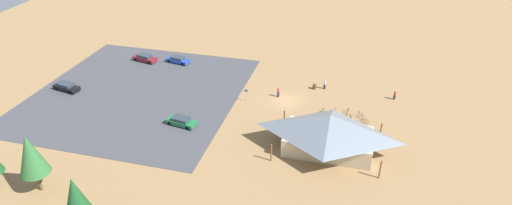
{
  "coord_description": "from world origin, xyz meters",
  "views": [
    {
      "loc": [
        -10.6,
        60.15,
        34.98
      ],
      "look_at": [
        4.09,
        3.8,
        1.2
      ],
      "focal_mm": 29.95,
      "sensor_mm": 36.0,
      "label": 1
    }
  ],
  "objects_px": {
    "car_black_by_curb": "(66,87)",
    "visitor_at_bikes": "(325,84)",
    "pine_midwest": "(30,155)",
    "bicycle_red_edge_north": "(363,122)",
    "car_maroon_back_corner": "(145,58)",
    "trash_bin": "(314,87)",
    "lot_sign": "(246,93)",
    "bicycle_white_trailside": "(335,111)",
    "bicycle_silver_near_porch": "(348,111)",
    "visitor_near_lot": "(278,92)",
    "bicycle_teal_lone_west": "(322,112)",
    "bicycle_purple_yard_left": "(361,116)",
    "bicycle_orange_yard_front": "(351,118)",
    "visitor_by_pavilion": "(395,95)",
    "car_green_near_entry": "(181,121)",
    "car_blue_inner_stall": "(178,60)",
    "pine_far_east": "(77,200)",
    "bike_pavilion": "(329,131)"
  },
  "relations": [
    {
      "from": "bicycle_red_edge_north",
      "to": "car_black_by_curb",
      "type": "distance_m",
      "value": 49.65
    },
    {
      "from": "bicycle_teal_lone_west",
      "to": "bicycle_silver_near_porch",
      "type": "height_order",
      "value": "bicycle_teal_lone_west"
    },
    {
      "from": "bicycle_red_edge_north",
      "to": "visitor_near_lot",
      "type": "relative_size",
      "value": 0.9
    },
    {
      "from": "bicycle_white_trailside",
      "to": "visitor_by_pavilion",
      "type": "bearing_deg",
      "value": -143.13
    },
    {
      "from": "bicycle_red_edge_north",
      "to": "bicycle_purple_yard_left",
      "type": "distance_m",
      "value": 1.7
    },
    {
      "from": "pine_midwest",
      "to": "bicycle_orange_yard_front",
      "type": "xyz_separation_m",
      "value": [
        -35.11,
        -25.25,
        -4.85
      ]
    },
    {
      "from": "pine_midwest",
      "to": "bicycle_red_edge_north",
      "type": "distance_m",
      "value": 44.72
    },
    {
      "from": "trash_bin",
      "to": "car_maroon_back_corner",
      "type": "xyz_separation_m",
      "value": [
        33.64,
        -2.97,
        0.29
      ]
    },
    {
      "from": "bike_pavilion",
      "to": "visitor_at_bikes",
      "type": "distance_m",
      "value": 17.9
    },
    {
      "from": "lot_sign",
      "to": "visitor_by_pavilion",
      "type": "xyz_separation_m",
      "value": [
        -23.57,
        -6.67,
        -0.56
      ]
    },
    {
      "from": "car_black_by_curb",
      "to": "visitor_near_lot",
      "type": "xyz_separation_m",
      "value": [
        -35.54,
        -7.03,
        0.22
      ]
    },
    {
      "from": "car_black_by_curb",
      "to": "visitor_at_bikes",
      "type": "height_order",
      "value": "visitor_at_bikes"
    },
    {
      "from": "trash_bin",
      "to": "car_black_by_curb",
      "type": "bearing_deg",
      "value": 15.43
    },
    {
      "from": "bicycle_teal_lone_west",
      "to": "car_green_near_entry",
      "type": "height_order",
      "value": "car_green_near_entry"
    },
    {
      "from": "bike_pavilion",
      "to": "car_blue_inner_stall",
      "type": "distance_m",
      "value": 37.74
    },
    {
      "from": "pine_far_east",
      "to": "visitor_by_pavilion",
      "type": "height_order",
      "value": "pine_far_east"
    },
    {
      "from": "trash_bin",
      "to": "visitor_near_lot",
      "type": "xyz_separation_m",
      "value": [
        5.46,
        4.28,
        0.5
      ]
    },
    {
      "from": "pine_far_east",
      "to": "bicycle_red_edge_north",
      "type": "relative_size",
      "value": 5.13
    },
    {
      "from": "lot_sign",
      "to": "pine_midwest",
      "type": "relative_size",
      "value": 0.28
    },
    {
      "from": "bike_pavilion",
      "to": "car_black_by_curb",
      "type": "distance_m",
      "value": 45.58
    },
    {
      "from": "bike_pavilion",
      "to": "bicycle_red_edge_north",
      "type": "xyz_separation_m",
      "value": [
        -4.46,
        -7.86,
        -2.74
      ]
    },
    {
      "from": "visitor_at_bikes",
      "to": "car_blue_inner_stall",
      "type": "bearing_deg",
      "value": -6.77
    },
    {
      "from": "car_black_by_curb",
      "to": "bicycle_red_edge_north",
      "type": "bearing_deg",
      "value": -177.6
    },
    {
      "from": "bicycle_white_trailside",
      "to": "visitor_near_lot",
      "type": "height_order",
      "value": "visitor_near_lot"
    },
    {
      "from": "bicycle_white_trailside",
      "to": "car_blue_inner_stall",
      "type": "distance_m",
      "value": 33.22
    },
    {
      "from": "car_green_near_entry",
      "to": "car_blue_inner_stall",
      "type": "height_order",
      "value": "car_green_near_entry"
    },
    {
      "from": "car_black_by_curb",
      "to": "bicycle_white_trailside",
      "type": "bearing_deg",
      "value": -174.66
    },
    {
      "from": "bicycle_orange_yard_front",
      "to": "bicycle_silver_near_porch",
      "type": "bearing_deg",
      "value": -71.58
    },
    {
      "from": "lot_sign",
      "to": "bicycle_white_trailside",
      "type": "distance_m",
      "value": 14.55
    },
    {
      "from": "car_black_by_curb",
      "to": "bicycle_teal_lone_west",
      "type": "bearing_deg",
      "value": -175.53
    },
    {
      "from": "trash_bin",
      "to": "pine_midwest",
      "type": "height_order",
      "value": "pine_midwest"
    },
    {
      "from": "visitor_near_lot",
      "to": "visitor_at_bikes",
      "type": "xyz_separation_m",
      "value": [
        -7.16,
        -4.78,
        -0.03
      ]
    },
    {
      "from": "pine_midwest",
      "to": "visitor_at_bikes",
      "type": "distance_m",
      "value": 45.92
    },
    {
      "from": "bicycle_white_trailside",
      "to": "car_maroon_back_corner",
      "type": "bearing_deg",
      "value": -14.88
    },
    {
      "from": "bicycle_red_edge_north",
      "to": "car_black_by_curb",
      "type": "height_order",
      "value": "car_black_by_curb"
    },
    {
      "from": "visitor_at_bikes",
      "to": "lot_sign",
      "type": "bearing_deg",
      "value": 31.96
    },
    {
      "from": "pine_far_east",
      "to": "bicycle_red_edge_north",
      "type": "bearing_deg",
      "value": -131.71
    },
    {
      "from": "bicycle_silver_near_porch",
      "to": "car_black_by_curb",
      "type": "xyz_separation_m",
      "value": [
        47.14,
        4.48,
        0.35
      ]
    },
    {
      "from": "visitor_by_pavilion",
      "to": "visitor_at_bikes",
      "type": "xyz_separation_m",
      "value": [
        11.6,
        -0.8,
        0.07
      ]
    },
    {
      "from": "pine_far_east",
      "to": "car_green_near_entry",
      "type": "xyz_separation_m",
      "value": [
        -0.71,
        -23.03,
        -4.93
      ]
    },
    {
      "from": "bicycle_orange_yard_front",
      "to": "visitor_near_lot",
      "type": "xyz_separation_m",
      "value": [
        12.22,
        -4.41,
        0.59
      ]
    },
    {
      "from": "bicycle_red_edge_north",
      "to": "car_maroon_back_corner",
      "type": "bearing_deg",
      "value": -16.12
    },
    {
      "from": "trash_bin",
      "to": "bicycle_white_trailside",
      "type": "relative_size",
      "value": 0.53
    },
    {
      "from": "bicycle_purple_yard_left",
      "to": "car_green_near_entry",
      "type": "height_order",
      "value": "car_green_near_entry"
    },
    {
      "from": "bike_pavilion",
      "to": "car_maroon_back_corner",
      "type": "height_order",
      "value": "bike_pavilion"
    },
    {
      "from": "bicycle_silver_near_porch",
      "to": "bicycle_purple_yard_left",
      "type": "bearing_deg",
      "value": 160.35
    },
    {
      "from": "car_green_near_entry",
      "to": "bicycle_teal_lone_west",
      "type": "bearing_deg",
      "value": -156.82
    },
    {
      "from": "car_maroon_back_corner",
      "to": "trash_bin",
      "type": "bearing_deg",
      "value": 174.96
    },
    {
      "from": "car_green_near_entry",
      "to": "visitor_near_lot",
      "type": "distance_m",
      "value": 17.24
    },
    {
      "from": "car_black_by_curb",
      "to": "bicycle_purple_yard_left",
      "type": "bearing_deg",
      "value": -175.66
    }
  ]
}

